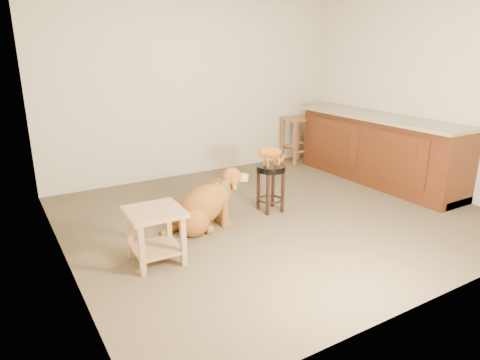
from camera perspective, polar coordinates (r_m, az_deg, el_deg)
floor at (r=4.91m, az=4.84°, el=-4.62°), size 4.50×4.00×0.01m
room_shell at (r=4.55m, az=5.40°, el=15.32°), size 4.54×4.04×2.62m
cabinet_run at (r=6.26m, az=17.93°, el=3.70°), size 0.70×2.56×0.94m
padded_stool at (r=4.90m, az=4.11°, el=0.15°), size 0.33×0.33×0.55m
wood_stool at (r=7.04m, az=7.58°, el=5.39°), size 0.41×0.41×0.74m
side_table at (r=3.82m, az=-11.21°, el=-6.27°), size 0.49×0.49×0.49m
golden_retriever at (r=4.47m, az=-4.92°, el=-3.50°), size 1.04×0.51×0.66m
tabby_kitten at (r=4.81m, az=4.09°, el=3.60°), size 0.43×0.15×0.27m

